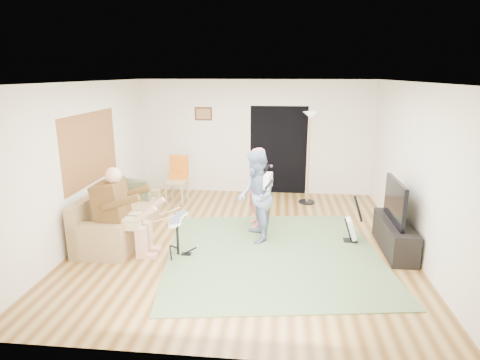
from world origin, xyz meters
name	(u,v)px	position (x,y,z in m)	size (l,w,h in m)	color
floor	(244,241)	(0.00, 0.00, 0.00)	(6.00, 6.00, 0.00)	brown
walls	(244,165)	(0.00, 0.00, 1.35)	(5.50, 6.00, 2.70)	beige
ceiling	(244,82)	(0.00, 0.00, 2.70)	(6.00, 6.00, 0.00)	white
window_blinds	(91,148)	(-2.74, 0.20, 1.55)	(2.05, 2.05, 0.00)	#945D2D
doorway	(278,150)	(0.55, 2.99, 1.05)	(2.10, 2.10, 0.00)	black
picture_frame	(203,114)	(-1.25, 2.99, 1.90)	(0.42, 0.03, 0.32)	#3F2314
area_rug	(273,254)	(0.52, -0.49, 0.01)	(3.37, 3.43, 0.02)	#506940
sofa	(116,221)	(-2.29, -0.03, 0.28)	(0.87, 2.10, 0.85)	#97794B
drummer	(124,221)	(-1.86, -0.68, 0.56)	(0.93, 0.52, 1.43)	#583A18
drum_kit	(178,238)	(-1.00, -0.68, 0.29)	(0.36, 0.64, 0.66)	black
singer	(256,188)	(0.15, 0.73, 0.76)	(0.55, 0.36, 1.51)	#D85D6F
microphone	(267,169)	(0.35, 0.73, 1.13)	(0.06, 0.06, 0.24)	black
guitarist	(256,197)	(0.20, 0.06, 0.80)	(0.77, 0.60, 1.59)	#7285A7
guitar_held	(268,181)	(0.40, 0.06, 1.08)	(0.12, 0.60, 0.26)	white
guitar_spare	(352,229)	(1.85, 0.15, 0.24)	(0.30, 0.27, 0.84)	black
torchiere_lamp	(309,142)	(1.22, 2.26, 1.40)	(0.36, 0.36, 2.04)	black
dining_chair	(177,186)	(-1.71, 2.05, 0.37)	(0.48, 0.50, 1.04)	tan
tv_cabinet	(395,236)	(2.50, -0.13, 0.25)	(0.40, 1.40, 0.50)	black
television	(395,201)	(2.45, -0.13, 0.85)	(0.06, 1.06, 0.68)	black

